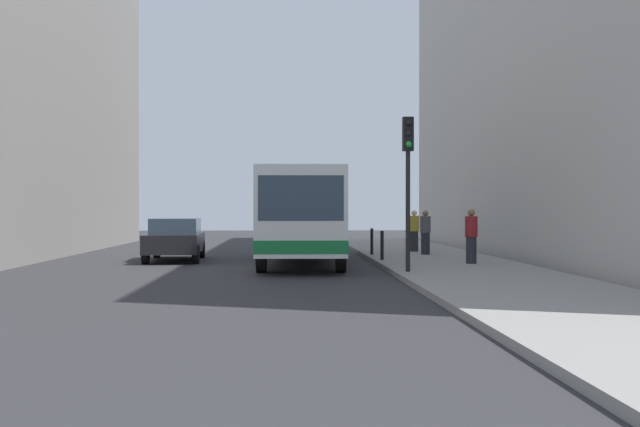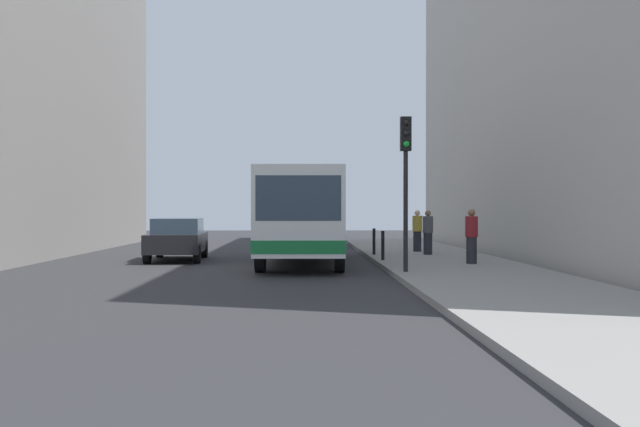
{
  "view_description": "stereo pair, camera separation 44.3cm",
  "coord_description": "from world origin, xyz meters",
  "px_view_note": "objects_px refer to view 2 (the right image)",
  "views": [
    {
      "loc": [
        0.3,
        -22.51,
        1.82
      ],
      "look_at": [
        1.37,
        0.53,
        1.67
      ],
      "focal_mm": 41.73,
      "sensor_mm": 36.0,
      "label": 1
    },
    {
      "loc": [
        0.75,
        -22.52,
        1.82
      ],
      "look_at": [
        1.37,
        0.53,
        1.67
      ],
      "focal_mm": 41.73,
      "sensor_mm": 36.0,
      "label": 2
    }
  ],
  "objects_px": {
    "car_beside_bus": "(178,238)",
    "car_behind_bus": "(312,230)",
    "traffic_light": "(406,164)",
    "pedestrian_far_sidewalk": "(417,231)",
    "bus": "(303,211)",
    "bollard_mid": "(374,241)",
    "bollard_near": "(383,245)",
    "pedestrian_near_signal": "(472,236)",
    "pedestrian_mid_sidewalk": "(428,233)"
  },
  "relations": [
    {
      "from": "car_behind_bus",
      "to": "car_beside_bus",
      "type": "bearing_deg",
      "value": 61.95
    },
    {
      "from": "car_behind_bus",
      "to": "pedestrian_far_sidewalk",
      "type": "height_order",
      "value": "pedestrian_far_sidewalk"
    },
    {
      "from": "pedestrian_mid_sidewalk",
      "to": "pedestrian_far_sidewalk",
      "type": "xyz_separation_m",
      "value": [
        -0.07,
        1.97,
        -0.0
      ]
    },
    {
      "from": "bollard_mid",
      "to": "bollard_near",
      "type": "bearing_deg",
      "value": -90.0
    },
    {
      "from": "bus",
      "to": "pedestrian_mid_sidewalk",
      "type": "relative_size",
      "value": 6.86
    },
    {
      "from": "bollard_mid",
      "to": "pedestrian_mid_sidewalk",
      "type": "height_order",
      "value": "pedestrian_mid_sidewalk"
    },
    {
      "from": "car_behind_bus",
      "to": "bollard_near",
      "type": "distance_m",
      "value": 11.99
    },
    {
      "from": "car_behind_bus",
      "to": "pedestrian_near_signal",
      "type": "distance_m",
      "value": 14.29
    },
    {
      "from": "car_behind_bus",
      "to": "pedestrian_near_signal",
      "type": "xyz_separation_m",
      "value": [
        4.62,
        -13.52,
        0.19
      ]
    },
    {
      "from": "car_behind_bus",
      "to": "traffic_light",
      "type": "xyz_separation_m",
      "value": [
        2.22,
        -16.32,
        2.22
      ]
    },
    {
      "from": "car_beside_bus",
      "to": "car_behind_bus",
      "type": "bearing_deg",
      "value": -119.68
    },
    {
      "from": "traffic_light",
      "to": "bus",
      "type": "bearing_deg",
      "value": 115.78
    },
    {
      "from": "pedestrian_near_signal",
      "to": "pedestrian_mid_sidewalk",
      "type": "bearing_deg",
      "value": -80.48
    },
    {
      "from": "bus",
      "to": "car_beside_bus",
      "type": "height_order",
      "value": "bus"
    },
    {
      "from": "bollard_near",
      "to": "pedestrian_far_sidewalk",
      "type": "distance_m",
      "value": 5.15
    },
    {
      "from": "car_beside_bus",
      "to": "pedestrian_far_sidewalk",
      "type": "height_order",
      "value": "pedestrian_far_sidewalk"
    },
    {
      "from": "traffic_light",
      "to": "bollard_near",
      "type": "distance_m",
      "value": 5.11
    },
    {
      "from": "car_beside_bus",
      "to": "pedestrian_near_signal",
      "type": "bearing_deg",
      "value": 155.03
    },
    {
      "from": "traffic_light",
      "to": "pedestrian_mid_sidewalk",
      "type": "height_order",
      "value": "traffic_light"
    },
    {
      "from": "car_beside_bus",
      "to": "bollard_mid",
      "type": "distance_m",
      "value": 7.05
    },
    {
      "from": "bus",
      "to": "bollard_near",
      "type": "distance_m",
      "value": 3.01
    },
    {
      "from": "bus",
      "to": "bollard_near",
      "type": "xyz_separation_m",
      "value": [
        2.6,
        -1.06,
        -1.1
      ]
    },
    {
      "from": "traffic_light",
      "to": "pedestrian_far_sidewalk",
      "type": "height_order",
      "value": "traffic_light"
    },
    {
      "from": "pedestrian_far_sidewalk",
      "to": "bollard_near",
      "type": "bearing_deg",
      "value": 161.99
    },
    {
      "from": "pedestrian_near_signal",
      "to": "bollard_near",
      "type": "bearing_deg",
      "value": -31.85
    },
    {
      "from": "bus",
      "to": "bollard_mid",
      "type": "xyz_separation_m",
      "value": [
        2.6,
        1.81,
        -1.1
      ]
    },
    {
      "from": "car_behind_bus",
      "to": "bollard_near",
      "type": "relative_size",
      "value": 4.67
    },
    {
      "from": "car_beside_bus",
      "to": "bus",
      "type": "bearing_deg",
      "value": 163.21
    },
    {
      "from": "bollard_mid",
      "to": "pedestrian_mid_sidewalk",
      "type": "distance_m",
      "value": 1.99
    },
    {
      "from": "bollard_near",
      "to": "traffic_light",
      "type": "bearing_deg",
      "value": -88.73
    },
    {
      "from": "pedestrian_near_signal",
      "to": "pedestrian_far_sidewalk",
      "type": "height_order",
      "value": "pedestrian_near_signal"
    },
    {
      "from": "bollard_mid",
      "to": "pedestrian_far_sidewalk",
      "type": "height_order",
      "value": "pedestrian_far_sidewalk"
    },
    {
      "from": "traffic_light",
      "to": "bollard_mid",
      "type": "distance_m",
      "value": 7.77
    },
    {
      "from": "pedestrian_near_signal",
      "to": "bus",
      "type": "bearing_deg",
      "value": -25.97
    },
    {
      "from": "traffic_light",
      "to": "pedestrian_far_sidewalk",
      "type": "xyz_separation_m",
      "value": [
        1.79,
        9.3,
        -2.05
      ]
    },
    {
      "from": "traffic_light",
      "to": "bollard_mid",
      "type": "xyz_separation_m",
      "value": [
        -0.1,
        7.4,
        -2.38
      ]
    },
    {
      "from": "car_beside_bus",
      "to": "traffic_light",
      "type": "bearing_deg",
      "value": 134.0
    },
    {
      "from": "bollard_near",
      "to": "pedestrian_far_sidewalk",
      "type": "relative_size",
      "value": 0.59
    },
    {
      "from": "pedestrian_mid_sidewalk",
      "to": "pedestrian_near_signal",
      "type": "bearing_deg",
      "value": 130.7
    },
    {
      "from": "bus",
      "to": "traffic_light",
      "type": "height_order",
      "value": "traffic_light"
    },
    {
      "from": "car_beside_bus",
      "to": "traffic_light",
      "type": "relative_size",
      "value": 1.09
    },
    {
      "from": "bollard_mid",
      "to": "car_behind_bus",
      "type": "bearing_deg",
      "value": 103.34
    },
    {
      "from": "bus",
      "to": "car_behind_bus",
      "type": "bearing_deg",
      "value": -91.1
    },
    {
      "from": "bollard_mid",
      "to": "pedestrian_mid_sidewalk",
      "type": "xyz_separation_m",
      "value": [
        1.96,
        -0.06,
        0.33
      ]
    },
    {
      "from": "traffic_light",
      "to": "pedestrian_far_sidewalk",
      "type": "distance_m",
      "value": 9.69
    },
    {
      "from": "traffic_light",
      "to": "pedestrian_near_signal",
      "type": "distance_m",
      "value": 4.21
    },
    {
      "from": "pedestrian_far_sidewalk",
      "to": "car_beside_bus",
      "type": "bearing_deg",
      "value": 109.92
    },
    {
      "from": "car_beside_bus",
      "to": "pedestrian_mid_sidewalk",
      "type": "distance_m",
      "value": 8.99
    },
    {
      "from": "car_beside_bus",
      "to": "pedestrian_far_sidewalk",
      "type": "xyz_separation_m",
      "value": [
        8.9,
        2.61,
        0.17
      ]
    },
    {
      "from": "bollard_near",
      "to": "pedestrian_near_signal",
      "type": "bearing_deg",
      "value": -34.5
    }
  ]
}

